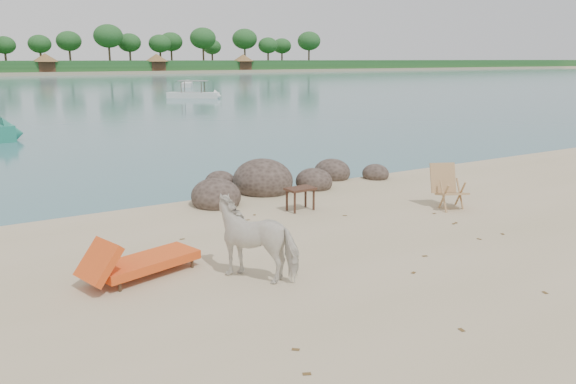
# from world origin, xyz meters

# --- Properties ---
(boulders) EXTENTS (6.38, 2.89, 1.20)m
(boulders) POSITION_xyz_m (2.17, 5.90, 0.22)
(boulders) COLOR #322821
(boulders) RESTS_ON ground
(cow) EXTENTS (1.51, 1.66, 1.31)m
(cow) POSITION_xyz_m (-1.16, 0.67, 0.65)
(cow) COLOR white
(cow) RESTS_ON ground
(side_table) EXTENTS (0.69, 0.47, 0.54)m
(side_table) POSITION_xyz_m (1.64, 3.73, 0.27)
(side_table) COLOR #341E15
(side_table) RESTS_ON ground
(lounge_chair) EXTENTS (2.25, 1.28, 0.64)m
(lounge_chair) POSITION_xyz_m (-2.71, 1.66, 0.32)
(lounge_chair) COLOR orange
(lounge_chair) RESTS_ON ground
(deck_chair) EXTENTS (0.92, 0.95, 1.05)m
(deck_chair) POSITION_xyz_m (4.80, 1.98, 0.53)
(deck_chair) COLOR tan
(deck_chair) RESTS_ON ground
(boat_mid) EXTENTS (4.93, 4.26, 2.61)m
(boat_mid) POSITION_xyz_m (14.84, 42.68, 1.31)
(boat_mid) COLOR silver
(boat_mid) RESTS_ON water
(boat_far) EXTENTS (3.49, 5.58, 0.65)m
(boat_far) POSITION_xyz_m (22.54, 63.64, 0.32)
(boat_far) COLOR silver
(boat_far) RESTS_ON water
(dead_leaves) EXTENTS (8.51, 7.13, 0.00)m
(dead_leaves) POSITION_xyz_m (0.83, 0.35, 0.01)
(dead_leaves) COLOR brown
(dead_leaves) RESTS_ON ground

